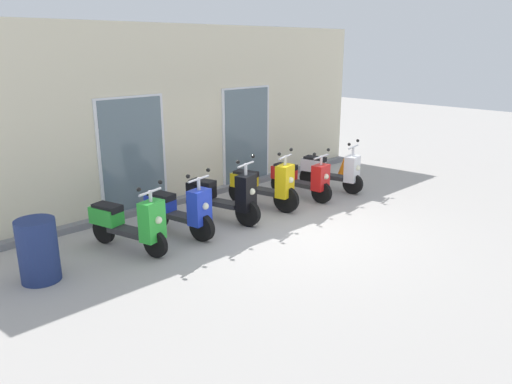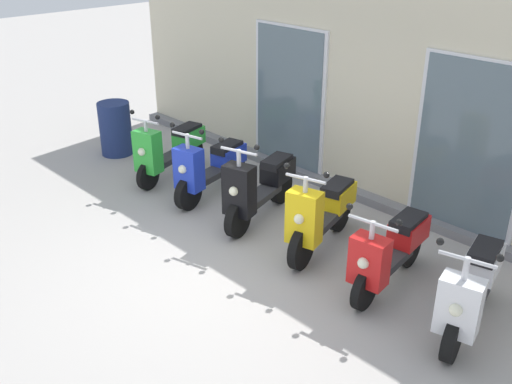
{
  "view_description": "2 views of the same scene",
  "coord_description": "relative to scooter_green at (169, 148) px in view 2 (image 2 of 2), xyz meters",
  "views": [
    {
      "loc": [
        -6.23,
        -5.54,
        3.21
      ],
      "look_at": [
        -0.2,
        0.68,
        0.61
      ],
      "focal_mm": 34.4,
      "sensor_mm": 36.0,
      "label": 1
    },
    {
      "loc": [
        4.5,
        -3.76,
        3.77
      ],
      "look_at": [
        -0.27,
        0.85,
        0.62
      ],
      "focal_mm": 41.08,
      "sensor_mm": 36.0,
      "label": 2
    }
  ],
  "objects": [
    {
      "name": "scooter_blue",
      "position": [
        0.98,
        0.01,
        -0.03
      ],
      "size": [
        0.67,
        1.53,
        1.22
      ],
      "color": "black",
      "rests_on": "ground_plane"
    },
    {
      "name": "scooter_white",
      "position": [
        5.1,
        -0.14,
        -0.02
      ],
      "size": [
        0.71,
        1.53,
        1.2
      ],
      "color": "black",
      "rests_on": "ground_plane"
    },
    {
      "name": "scooter_black",
      "position": [
        2.0,
        0.01,
        0.0
      ],
      "size": [
        0.76,
        1.61,
        1.3
      ],
      "color": "black",
      "rests_on": "ground_plane"
    },
    {
      "name": "storefront_facade",
      "position": [
        2.55,
        1.74,
        1.27
      ],
      "size": [
        10.33,
        0.5,
        3.62
      ],
      "color": "beige",
      "rests_on": "ground_plane"
    },
    {
      "name": "scooter_yellow",
      "position": [
        3.08,
        0.01,
        0.0
      ],
      "size": [
        0.72,
        1.59,
        1.27
      ],
      "color": "black",
      "rests_on": "ground_plane"
    },
    {
      "name": "trash_bin",
      "position": [
        -1.47,
        -0.06,
        -0.03
      ],
      "size": [
        0.54,
        0.54,
        0.91
      ],
      "primitive_type": "cylinder",
      "color": "navy",
      "rests_on": "ground_plane"
    },
    {
      "name": "scooter_green",
      "position": [
        0.0,
        0.0,
        0.0
      ],
      "size": [
        0.74,
        1.55,
        1.2
      ],
      "color": "black",
      "rests_on": "ground_plane"
    },
    {
      "name": "ground_plane",
      "position": [
        2.55,
        -1.18,
        -0.48
      ],
      "size": [
        40.0,
        40.0,
        0.0
      ],
      "primitive_type": "plane",
      "color": "#A8A39E"
    },
    {
      "name": "scooter_red",
      "position": [
        4.12,
        -0.07,
        -0.03
      ],
      "size": [
        0.61,
        1.53,
        1.13
      ],
      "color": "black",
      "rests_on": "ground_plane"
    }
  ]
}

